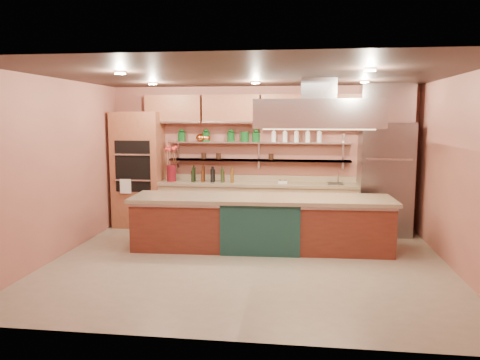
# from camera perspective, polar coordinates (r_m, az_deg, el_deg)

# --- Properties ---
(floor) EXTENTS (6.00, 5.00, 0.02)m
(floor) POSITION_cam_1_polar(r_m,az_deg,el_deg) (7.21, 0.92, -10.17)
(floor) COLOR gray
(floor) RESTS_ON ground
(ceiling) EXTENTS (6.00, 5.00, 0.02)m
(ceiling) POSITION_cam_1_polar(r_m,az_deg,el_deg) (6.89, 0.97, 12.68)
(ceiling) COLOR black
(ceiling) RESTS_ON wall_back
(wall_back) EXTENTS (6.00, 0.04, 2.80)m
(wall_back) POSITION_cam_1_polar(r_m,az_deg,el_deg) (9.38, 2.63, 2.80)
(wall_back) COLOR #A35D4D
(wall_back) RESTS_ON floor
(wall_front) EXTENTS (6.00, 0.04, 2.80)m
(wall_front) POSITION_cam_1_polar(r_m,az_deg,el_deg) (4.46, -2.62, -2.69)
(wall_front) COLOR #A35D4D
(wall_front) RESTS_ON floor
(wall_left) EXTENTS (0.04, 5.00, 2.80)m
(wall_left) POSITION_cam_1_polar(r_m,az_deg,el_deg) (7.83, -21.46, 1.29)
(wall_left) COLOR #A35D4D
(wall_left) RESTS_ON floor
(wall_right) EXTENTS (0.04, 5.00, 2.80)m
(wall_right) POSITION_cam_1_polar(r_m,az_deg,el_deg) (7.22, 25.32, 0.58)
(wall_right) COLOR #A35D4D
(wall_right) RESTS_ON floor
(oven_stack) EXTENTS (0.95, 0.64, 2.30)m
(oven_stack) POSITION_cam_1_polar(r_m,az_deg,el_deg) (9.61, -12.26, 1.25)
(oven_stack) COLOR #955136
(oven_stack) RESTS_ON floor
(refrigerator) EXTENTS (0.95, 0.72, 2.10)m
(refrigerator) POSITION_cam_1_polar(r_m,az_deg,el_deg) (9.17, 17.22, 0.14)
(refrigerator) COLOR slate
(refrigerator) RESTS_ON floor
(back_counter) EXTENTS (3.84, 0.64, 0.93)m
(back_counter) POSITION_cam_1_polar(r_m,az_deg,el_deg) (9.22, 2.13, -3.16)
(back_counter) COLOR tan
(back_counter) RESTS_ON floor
(wall_shelf_lower) EXTENTS (3.60, 0.26, 0.03)m
(wall_shelf_lower) POSITION_cam_1_polar(r_m,az_deg,el_deg) (9.26, 2.26, 2.42)
(wall_shelf_lower) COLOR silver
(wall_shelf_lower) RESTS_ON wall_back
(wall_shelf_upper) EXTENTS (3.60, 0.26, 0.03)m
(wall_shelf_upper) POSITION_cam_1_polar(r_m,az_deg,el_deg) (9.24, 2.27, 4.59)
(wall_shelf_upper) COLOR silver
(wall_shelf_upper) RESTS_ON wall_back
(upper_cabinets) EXTENTS (4.60, 0.36, 0.55)m
(upper_cabinets) POSITION_cam_1_polar(r_m,az_deg,el_deg) (9.17, 2.58, 8.62)
(upper_cabinets) COLOR #955136
(upper_cabinets) RESTS_ON wall_back
(range_hood) EXTENTS (2.00, 1.00, 0.45)m
(range_hood) POSITION_cam_1_polar(r_m,az_deg,el_deg) (7.64, 9.48, 7.96)
(range_hood) COLOR silver
(range_hood) RESTS_ON ceiling
(ceiling_downlights) EXTENTS (4.00, 2.80, 0.02)m
(ceiling_downlights) POSITION_cam_1_polar(r_m,az_deg,el_deg) (7.08, 1.15, 12.30)
(ceiling_downlights) COLOR #FFE5A5
(ceiling_downlights) RESTS_ON ceiling
(island) EXTENTS (4.27, 1.08, 0.88)m
(island) POSITION_cam_1_polar(r_m,az_deg,el_deg) (7.86, 2.59, -5.24)
(island) COLOR maroon
(island) RESTS_ON floor
(flower_vase) EXTENTS (0.24, 0.24, 0.33)m
(flower_vase) POSITION_cam_1_polar(r_m,az_deg,el_deg) (9.38, -8.36, 0.84)
(flower_vase) COLOR #5B0D16
(flower_vase) RESTS_ON back_counter
(oil_bottle_cluster) EXTENTS (0.93, 0.34, 0.29)m
(oil_bottle_cluster) POSITION_cam_1_polar(r_m,az_deg,el_deg) (9.20, -3.34, 0.66)
(oil_bottle_cluster) COLOR black
(oil_bottle_cluster) RESTS_ON back_counter
(kitchen_scale) EXTENTS (0.20, 0.17, 0.10)m
(kitchen_scale) POSITION_cam_1_polar(r_m,az_deg,el_deg) (9.06, 5.23, -0.09)
(kitchen_scale) COLOR silver
(kitchen_scale) RESTS_ON back_counter
(bar_faucet) EXTENTS (0.03, 0.03, 0.21)m
(bar_faucet) POSITION_cam_1_polar(r_m,az_deg,el_deg) (9.17, 11.87, 0.23)
(bar_faucet) COLOR silver
(bar_faucet) RESTS_ON back_counter
(copper_kettle) EXTENTS (0.23, 0.23, 0.15)m
(copper_kettle) POSITION_cam_1_polar(r_m,az_deg,el_deg) (9.41, -4.82, 5.18)
(copper_kettle) COLOR orange
(copper_kettle) RESTS_ON wall_shelf_upper
(green_canister) EXTENTS (0.20, 0.20, 0.20)m
(green_canister) POSITION_cam_1_polar(r_m,az_deg,el_deg) (9.26, 0.58, 5.30)
(green_canister) COLOR #0E4317
(green_canister) RESTS_ON wall_shelf_upper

